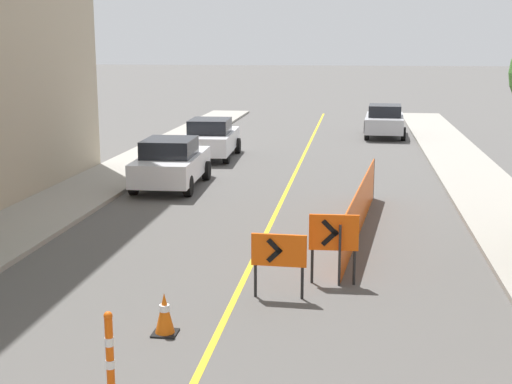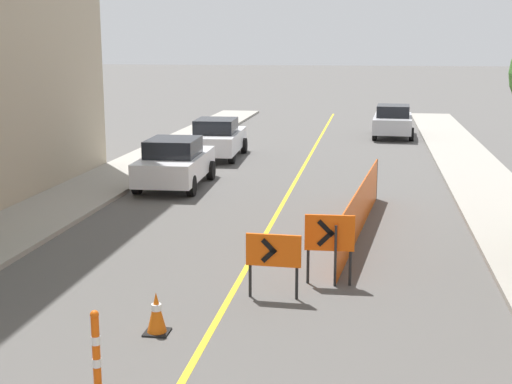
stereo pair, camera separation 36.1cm
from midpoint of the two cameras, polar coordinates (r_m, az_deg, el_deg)
name	(u,v)px [view 1 (the left image)]	position (r m, az deg, el deg)	size (l,w,h in m)	color
lane_stripe	(286,192)	(22.22, 1.95, 0.02)	(0.12, 50.24, 0.01)	gold
sidewalk_left	(97,185)	(23.64, -13.01, 0.58)	(2.42, 50.24, 0.12)	#9E998E
sidewalk_right	(490,196)	(22.43, 17.75, -0.29)	(2.42, 50.24, 0.12)	#9E998E
traffic_cone_fourth	(165,314)	(11.60, -8.22, -9.62)	(0.39, 0.39, 0.69)	black
delineator_post_rear	(110,364)	(9.57, -12.67, -13.28)	(0.33, 0.33, 1.26)	black
arrow_barricade_primary	(279,253)	(12.89, 1.03, -4.92)	(1.01, 0.10, 1.20)	#EF560C
arrow_barricade_secondary	(334,236)	(13.65, 5.48, -3.50)	(0.95, 0.11, 1.37)	#EF560C
safety_mesh_fence	(360,209)	(17.53, 7.75, -1.32)	(0.85, 8.05, 1.20)	#EF560C
parked_car_curb_near	(171,163)	(22.98, -7.25, 2.34)	(1.96, 4.37, 1.59)	silver
parked_car_curb_mid	(211,138)	(28.72, -3.99, 4.31)	(2.01, 4.38, 1.59)	silver
parked_car_curb_far	(384,121)	(35.69, 9.95, 5.64)	(1.97, 4.37, 1.59)	#B7B7BC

